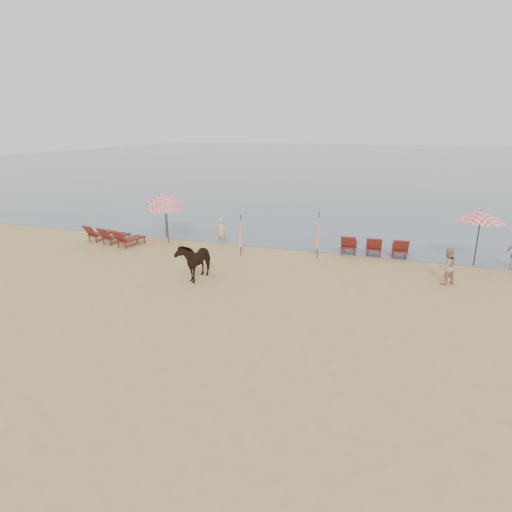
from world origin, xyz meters
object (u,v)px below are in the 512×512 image
at_px(umbrella_open_left_b, 164,197).
at_px(umbrella_open_right, 481,216).
at_px(umbrella_closed_left, 241,231).
at_px(umbrella_closed_right, 318,230).
at_px(beachgoer_left, 221,231).
at_px(cow, 195,260).
at_px(lounger_cluster_right, 374,246).
at_px(lounger_cluster_left, 113,235).
at_px(umbrella_open_left_a, 166,206).
at_px(beachgoer_right_a, 447,266).

distance_m(umbrella_open_left_b, umbrella_open_right, 16.06).
bearing_deg(umbrella_open_left_b, umbrella_closed_left, -9.95).
distance_m(umbrella_closed_right, beachgoer_left, 5.49).
bearing_deg(cow, lounger_cluster_right, 42.86).
bearing_deg(cow, umbrella_closed_left, 81.54).
bearing_deg(lounger_cluster_right, umbrella_closed_right, -151.42).
bearing_deg(lounger_cluster_left, umbrella_open_left_a, 33.46).
xyz_separation_m(umbrella_closed_left, cow, (-0.68, -3.60, -0.46)).
relative_size(umbrella_closed_right, beachgoer_left, 1.57).
distance_m(lounger_cluster_right, beachgoer_left, 7.95).
bearing_deg(beachgoer_right_a, beachgoer_left, -49.77).
bearing_deg(umbrella_closed_right, beachgoer_left, 170.98).
bearing_deg(umbrella_open_left_b, lounger_cluster_left, -120.39).
relative_size(lounger_cluster_left, beachgoer_right_a, 2.18).
bearing_deg(umbrella_open_left_b, umbrella_open_left_a, -44.27).
relative_size(lounger_cluster_left, umbrella_open_left_a, 1.46).
height_order(lounger_cluster_right, beachgoer_left, beachgoer_left).
bearing_deg(umbrella_open_left_a, lounger_cluster_left, -157.09).
bearing_deg(beachgoer_left, lounger_cluster_right, 175.39).
xyz_separation_m(lounger_cluster_right, umbrella_closed_right, (-2.54, -1.52, 0.94)).
height_order(cow, beachgoer_right_a, cow).
xyz_separation_m(umbrella_closed_right, beachgoer_right_a, (5.58, -1.79, -0.66)).
bearing_deg(umbrella_open_right, cow, -176.61).
relative_size(umbrella_closed_left, umbrella_closed_right, 0.89).
height_order(umbrella_open_left_b, cow, umbrella_open_left_b).
distance_m(lounger_cluster_left, lounger_cluster_right, 13.80).
height_order(umbrella_open_left_a, beachgoer_right_a, umbrella_open_left_a).
bearing_deg(umbrella_open_right, lounger_cluster_left, 163.60).
relative_size(lounger_cluster_left, beachgoer_left, 2.26).
relative_size(cow, beachgoer_right_a, 1.24).
xyz_separation_m(umbrella_open_left_a, cow, (3.94, -4.60, -1.25)).
height_order(umbrella_closed_right, beachgoer_right_a, umbrella_closed_right).
distance_m(umbrella_open_left_a, beachgoer_right_a, 14.04).
bearing_deg(cow, umbrella_open_left_b, 131.59).
relative_size(lounger_cluster_right, umbrella_closed_right, 1.40).
bearing_deg(beachgoer_left, umbrella_open_left_a, 2.89).
relative_size(umbrella_closed_left, beachgoer_left, 1.40).
relative_size(umbrella_open_left_b, cow, 1.41).
bearing_deg(umbrella_open_right, lounger_cluster_right, 153.30).
height_order(lounger_cluster_left, umbrella_closed_left, umbrella_closed_left).
relative_size(umbrella_open_left_b, umbrella_closed_left, 1.30).
distance_m(lounger_cluster_left, umbrella_closed_left, 7.46).
height_order(umbrella_open_right, beachgoer_right_a, umbrella_open_right).
distance_m(lounger_cluster_right, umbrella_open_right, 4.84).
bearing_deg(cow, umbrella_open_left_a, 132.85).
bearing_deg(umbrella_closed_left, lounger_cluster_left, -179.55).
bearing_deg(lounger_cluster_left, beachgoer_left, 29.35).
bearing_deg(umbrella_closed_right, cow, -134.72).
bearing_deg(lounger_cluster_left, umbrella_closed_right, 17.16).
height_order(lounger_cluster_left, umbrella_open_left_b, umbrella_open_left_b).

